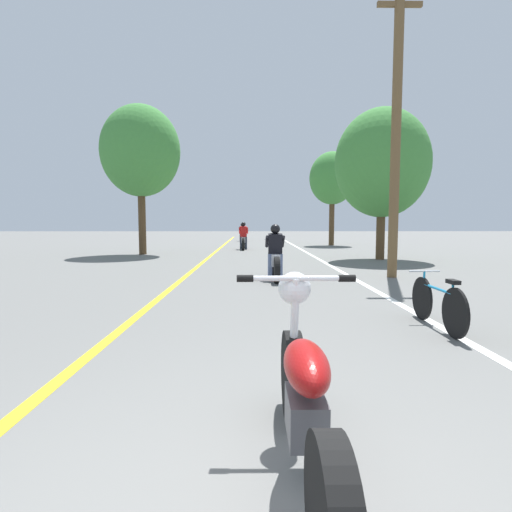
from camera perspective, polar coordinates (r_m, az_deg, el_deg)
name	(u,v)px	position (r m, az deg, el deg)	size (l,w,h in m)	color
lane_stripe_center	(203,262)	(14.26, -7.58, -0.86)	(0.14, 48.00, 0.01)	yellow
lane_stripe_edge	(324,262)	(14.39, 9.66, -0.84)	(0.14, 48.00, 0.01)	white
utility_pole	(396,129)	(11.05, 19.38, 16.79)	(1.10, 0.24, 7.32)	brown
roadside_tree_right_near	(382,163)	(15.97, 17.60, 12.52)	(3.51, 3.16, 5.64)	#513A23
roadside_tree_right_far	(332,179)	(24.99, 10.85, 10.80)	(2.76, 2.49, 5.66)	#513A23
roadside_tree_left	(140,151)	(18.46, -16.18, 14.16)	(3.41, 3.07, 6.44)	#513A23
motorcycle_foreground	(304,396)	(2.37, 6.94, -19.28)	(0.79, 2.05, 1.08)	black
motorcycle_rider_lead	(275,258)	(9.92, 2.76, -0.31)	(0.50, 2.00, 1.37)	black
motorcycle_rider_mid	(243,239)	(20.70, -1.80, 2.43)	(0.50, 2.05, 1.42)	black
motorcycle_rider_far	(242,234)	(29.62, -1.99, 3.11)	(0.50, 2.06, 1.33)	black
bicycle_parked	(437,303)	(5.88, 24.49, -6.14)	(0.44, 1.58, 0.73)	black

